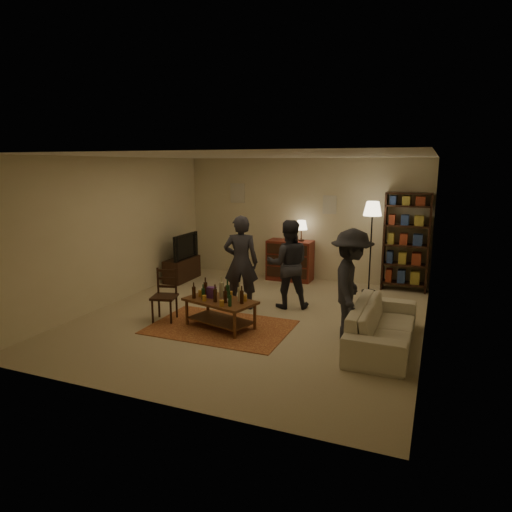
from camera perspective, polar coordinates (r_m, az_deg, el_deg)
The scene contains 13 objects.
floor at distance 7.84m, azimuth -0.52°, elevation -7.72°, with size 6.00×6.00×0.00m, color #C6B793.
room_shell at distance 10.45m, azimuth 2.46°, elevation 7.27°, with size 6.00×6.00×6.00m.
rug at distance 7.42m, azimuth -4.46°, elevation -8.84°, with size 2.20×1.50×0.01m, color maroon.
coffee_table at distance 7.29m, azimuth -4.51°, elevation -5.88°, with size 1.25×0.89×0.80m.
dining_chair at distance 7.76m, azimuth -11.28°, elevation -4.57°, with size 0.47×0.47×0.89m.
tv_stand at distance 10.36m, azimuth -9.23°, elevation -0.90°, with size 0.40×1.00×1.06m.
dresser at distance 10.24m, azimuth 4.31°, elevation -0.41°, with size 1.00×0.50×1.36m.
bookshelf at distance 9.76m, azimuth 18.25°, elevation 1.79°, with size 0.90×0.34×2.02m.
floor_lamp at distance 9.34m, azimuth 14.34°, elevation 4.96°, with size 0.36×0.36×1.85m.
sofa at distance 6.85m, azimuth 15.55°, elevation -8.32°, with size 2.08×0.81×0.61m, color beige.
person_left at distance 8.14m, azimuth -1.89°, elevation -0.81°, with size 0.62×0.40×1.69m, color #26262D.
person_right at distance 8.22m, azimuth 4.04°, elevation -1.02°, with size 0.78×0.61×1.60m, color #292931.
person_by_sofa at distance 6.89m, azimuth 11.79°, elevation -3.48°, with size 1.07×0.61×1.65m, color #27272E.
Camera 1 is at (2.84, -6.84, 2.57)m, focal length 32.00 mm.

